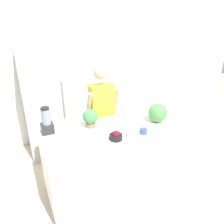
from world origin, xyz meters
TOP-DOWN VIEW (x-y plane):
  - ground_plane at (0.00, 0.00)m, footprint 14.00×14.00m
  - wall_back at (0.00, 2.18)m, footprint 8.00×0.06m
  - counter_island at (0.00, 0.42)m, footprint 1.80×0.85m
  - refrigerator at (-0.61, 1.79)m, footprint 0.73×0.70m
  - person at (0.13, 1.12)m, footprint 0.51×0.26m
  - cutting_board at (0.63, 0.37)m, footprint 0.34×0.24m
  - watermelon at (0.65, 0.39)m, footprint 0.26×0.26m
  - bowl_cherries at (-0.06, 0.23)m, footprint 0.16×0.16m
  - bowl_cream at (0.14, 0.21)m, footprint 0.13×0.13m
  - bowl_small_blue at (0.31, 0.20)m, footprint 0.09×0.09m
  - blender at (-0.77, 0.74)m, footprint 0.15×0.15m
  - potted_plant at (-0.22, 0.66)m, footprint 0.20×0.20m

SIDE VIEW (x-z plane):
  - ground_plane at x=0.00m, z-range 0.00..0.00m
  - counter_island at x=0.00m, z-range 0.00..0.93m
  - person at x=0.13m, z-range 0.03..1.65m
  - refrigerator at x=-0.61m, z-range 0.00..1.78m
  - cutting_board at x=0.63m, z-range 0.93..0.94m
  - bowl_small_blue at x=0.31m, z-range 0.93..0.99m
  - bowl_cream at x=0.14m, z-range 0.91..1.01m
  - bowl_cherries at x=-0.06m, z-range 0.91..1.03m
  - potted_plant at x=-0.22m, z-range 0.93..1.18m
  - watermelon at x=0.65m, z-range 0.94..1.20m
  - blender at x=-0.77m, z-range 0.90..1.24m
  - wall_back at x=0.00m, z-range 0.00..2.60m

